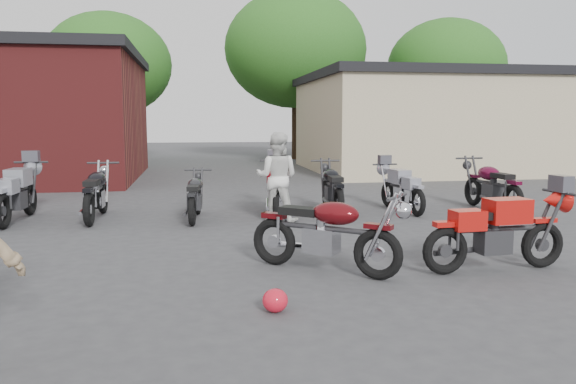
{
  "coord_description": "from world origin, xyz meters",
  "views": [
    {
      "loc": [
        -1.08,
        -6.1,
        1.98
      ],
      "look_at": [
        0.3,
        2.16,
        0.9
      ],
      "focal_mm": 35.0,
      "sensor_mm": 36.0,
      "label": 1
    }
  ],
  "objects": [
    {
      "name": "ground",
      "position": [
        0.0,
        0.0,
        0.0
      ],
      "size": [
        90.0,
        90.0,
        0.0
      ],
      "primitive_type": "plane",
      "color": "#37373A"
    },
    {
      "name": "stucco_building",
      "position": [
        8.5,
        15.0,
        1.75
      ],
      "size": [
        10.0,
        8.0,
        3.5
      ],
      "primitive_type": "cube",
      "color": "tan",
      "rests_on": "ground"
    },
    {
      "name": "tree_1",
      "position": [
        -5.0,
        22.0,
        3.7
      ],
      "size": [
        5.92,
        5.92,
        7.4
      ],
      "primitive_type": null,
      "color": "#215416",
      "rests_on": "ground"
    },
    {
      "name": "tree_2",
      "position": [
        4.0,
        22.0,
        4.4
      ],
      "size": [
        7.04,
        7.04,
        8.8
      ],
      "primitive_type": null,
      "color": "#215416",
      "rests_on": "ground"
    },
    {
      "name": "tree_3",
      "position": [
        12.0,
        22.0,
        3.8
      ],
      "size": [
        6.08,
        6.08,
        7.6
      ],
      "primitive_type": null,
      "color": "#215416",
      "rests_on": "ground"
    },
    {
      "name": "vintage_motorcycle",
      "position": [
        0.59,
        0.85,
        0.6
      ],
      "size": [
        2.03,
        1.83,
        1.2
      ],
      "primitive_type": null,
      "rotation": [
        0.0,
        0.0,
        -0.68
      ],
      "color": "#4F090E",
      "rests_on": "ground"
    },
    {
      "name": "sportbike",
      "position": [
        2.83,
        0.56,
        0.58
      ],
      "size": [
        2.03,
        0.79,
        1.15
      ],
      "primitive_type": null,
      "rotation": [
        0.0,
        0.0,
        0.07
      ],
      "color": "red",
      "rests_on": "ground"
    },
    {
      "name": "helmet",
      "position": [
        -0.29,
        -0.55,
        0.12
      ],
      "size": [
        0.29,
        0.29,
        0.25
      ],
      "primitive_type": "ellipsoid",
      "rotation": [
        0.0,
        0.0,
        0.07
      ],
      "color": "red",
      "rests_on": "ground"
    },
    {
      "name": "person_light",
      "position": [
        0.5,
        4.65,
        0.87
      ],
      "size": [
        1.03,
        0.92,
        1.74
      ],
      "primitive_type": "imported",
      "rotation": [
        0.0,
        0.0,
        2.78
      ],
      "color": "silver",
      "rests_on": "ground"
    },
    {
      "name": "row_bike_1",
      "position": [
        -4.51,
        5.46,
        0.62
      ],
      "size": [
        0.77,
        2.16,
        1.24
      ],
      "primitive_type": null,
      "rotation": [
        0.0,
        0.0,
        1.54
      ],
      "color": "#989AA6",
      "rests_on": "ground"
    },
    {
      "name": "row_bike_2",
      "position": [
        -3.02,
        5.46,
        0.6
      ],
      "size": [
        0.71,
        2.09,
        1.2
      ],
      "primitive_type": null,
      "rotation": [
        0.0,
        0.0,
        1.56
      ],
      "color": "black",
      "rests_on": "ground"
    },
    {
      "name": "row_bike_3",
      "position": [
        -1.08,
        5.1,
        0.52
      ],
      "size": [
        0.75,
        1.85,
        1.05
      ],
      "primitive_type": null,
      "rotation": [
        0.0,
        0.0,
        1.48
      ],
      "color": "black",
      "rests_on": "ground"
    },
    {
      "name": "row_bike_4",
      "position": [
        0.59,
        5.49,
        0.61
      ],
      "size": [
        0.95,
        2.16,
        1.21
      ],
      "primitive_type": null,
      "rotation": [
        0.0,
        0.0,
        1.44
      ],
      "color": "#B60F20",
      "rests_on": "ground"
    },
    {
      "name": "row_bike_5",
      "position": [
        1.81,
        5.45,
        0.6
      ],
      "size": [
        0.82,
        2.1,
        1.19
      ],
      "primitive_type": null,
      "rotation": [
        0.0,
        0.0,
        1.5
      ],
      "color": "black",
      "rests_on": "ground"
    },
    {
      "name": "row_bike_6",
      "position": [
        3.35,
        5.42,
        0.54
      ],
      "size": [
        0.82,
        1.93,
        1.09
      ],
      "primitive_type": null,
      "rotation": [
        0.0,
        0.0,
        1.68
      ],
      "color": "#90909D",
      "rests_on": "ground"
    },
    {
      "name": "row_bike_7",
      "position": [
        5.33,
        5.19,
        0.62
      ],
      "size": [
        0.8,
        2.15,
        1.23
      ],
      "primitive_type": null,
      "rotation": [
        0.0,
        0.0,
        1.62
      ],
      "color": "#4F0924",
      "rests_on": "ground"
    }
  ]
}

